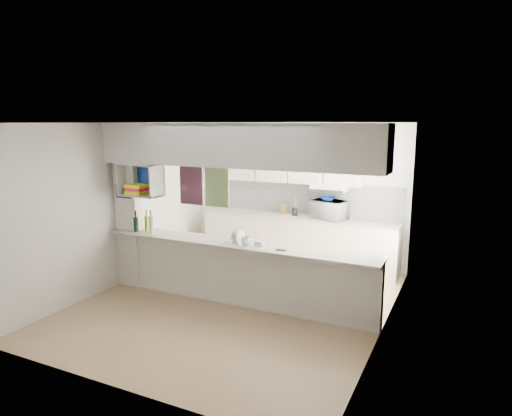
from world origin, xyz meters
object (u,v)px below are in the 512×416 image
Objects in this scene: bowl at (328,199)px; dish_rack at (239,238)px; wine_bottles at (145,224)px; microwave at (329,210)px.

bowl is 0.62× the size of dish_rack.
bowl is at bearing 91.28° from dish_rack.
dish_rack is 1.13× the size of wine_bottles.
microwave is at bearing 43.59° from wine_bottles.
dish_rack is (-0.68, -2.13, -0.09)m from microwave.
bowl is at bearing 60.93° from microwave.
bowl is 3.15m from wine_bottles.
microwave is 1.60× the size of wine_bottles.
dish_rack is at bearing 2.15° from wine_bottles.
microwave reaches higher than dish_rack.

